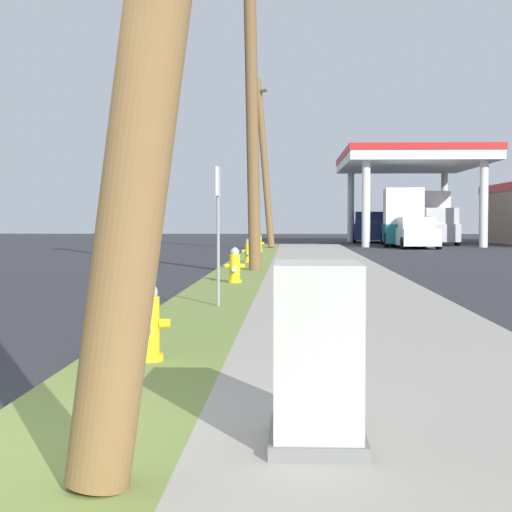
{
  "coord_description": "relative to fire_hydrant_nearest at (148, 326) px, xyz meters",
  "views": [
    {
      "loc": [
        2.01,
        -4.36,
        1.43
      ],
      "look_at": [
        1.24,
        13.35,
        0.65
      ],
      "focal_mm": 57.28,
      "sensor_mm": 36.0,
      "label": 1
    }
  ],
  "objects": [
    {
      "name": "fire_hydrant_second",
      "position": [
        0.16,
        9.49,
        0.0
      ],
      "size": [
        0.42,
        0.38,
        0.74
      ],
      "color": "yellow",
      "rests_on": "grass_verge"
    },
    {
      "name": "street_sign_post",
      "position": [
        0.22,
        4.88,
        1.19
      ],
      "size": [
        0.05,
        0.36,
        2.12
      ],
      "color": "gray",
      "rests_on": "grass_verge"
    },
    {
      "name": "sidewalk_slab",
      "position": [
        2.32,
        -3.16,
        -0.39
      ],
      "size": [
        3.2,
        80.0,
        0.12
      ],
      "primitive_type": "cube",
      "color": "#A8A093",
      "rests_on": "ground"
    },
    {
      "name": "fire_hydrant_third",
      "position": [
        0.02,
        17.73,
        0.0
      ],
      "size": [
        0.42,
        0.37,
        0.74
      ],
      "color": "yellow",
      "rests_on": "grass_verge"
    },
    {
      "name": "utility_cabinet",
      "position": [
        1.49,
        -2.77,
        0.17
      ],
      "size": [
        0.56,
        0.8,
        1.07
      ],
      "color": "slate",
      "rests_on": "sidewalk_slab"
    },
    {
      "name": "utility_pole_midground",
      "position": [
        0.3,
        13.64,
        4.78
      ],
      "size": [
        0.87,
        1.23,
        10.03
      ],
      "color": "brown",
      "rests_on": "grass_verge"
    },
    {
      "name": "car_white_by_near_pump",
      "position": [
        7.59,
        34.04,
        0.28
      ],
      "size": [
        2.03,
        4.54,
        1.57
      ],
      "color": "white",
      "rests_on": "ground"
    },
    {
      "name": "utility_pole_background",
      "position": [
        0.04,
        31.55,
        3.81
      ],
      "size": [
        1.43,
        1.52,
        8.1
      ],
      "color": "brown",
      "rests_on": "grass_verge"
    },
    {
      "name": "truck_navy_at_forecourt",
      "position": [
        6.37,
        45.19,
        0.47
      ],
      "size": [
        2.51,
        5.54,
        1.97
      ],
      "color": "navy",
      "rests_on": "ground"
    },
    {
      "name": "fire_hydrant_nearest",
      "position": [
        0.0,
        0.0,
        0.0
      ],
      "size": [
        0.42,
        0.38,
        0.74
      ],
      "color": "yellow",
      "rests_on": "grass_verge"
    },
    {
      "name": "truck_silver_at_far_bay",
      "position": [
        9.38,
        41.09,
        1.04
      ],
      "size": [
        2.69,
        6.56,
        3.11
      ],
      "color": "#BCBCC1",
      "rests_on": "ground"
    },
    {
      "name": "fire_hydrant_fourth",
      "position": [
        -0.0,
        26.31,
        0.0
      ],
      "size": [
        0.42,
        0.37,
        0.74
      ],
      "color": "yellow",
      "rests_on": "grass_verge"
    },
    {
      "name": "grass_verge",
      "position": [
        0.02,
        -3.16,
        -0.39
      ],
      "size": [
        1.4,
        80.0,
        0.12
      ],
      "primitive_type": "cube",
      "color": "olive",
      "rests_on": "ground"
    },
    {
      "name": "truck_teal_on_apron",
      "position": [
        7.4,
        37.54,
        1.04
      ],
      "size": [
        2.56,
        6.53,
        3.11
      ],
      "color": "#197075",
      "rests_on": "ground"
    }
  ]
}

